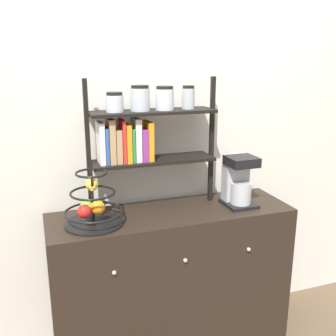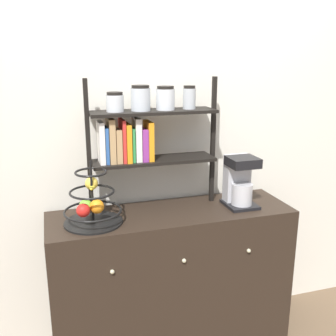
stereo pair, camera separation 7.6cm
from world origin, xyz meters
name	(u,v)px [view 2 (the right image)]	position (x,y,z in m)	size (l,w,h in m)	color
wall_back	(159,138)	(0.00, 0.48, 1.30)	(7.00, 0.05, 2.60)	silver
sideboard	(172,281)	(0.00, 0.22, 0.46)	(1.43, 0.45, 0.91)	black
coffee_maker	(240,181)	(0.42, 0.21, 1.06)	(0.18, 0.20, 0.31)	black
fruit_stand	(92,204)	(-0.46, 0.18, 1.03)	(0.32, 0.32, 0.35)	black
shelf_hutch	(141,130)	(-0.15, 0.32, 1.39)	(0.76, 0.20, 0.76)	black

